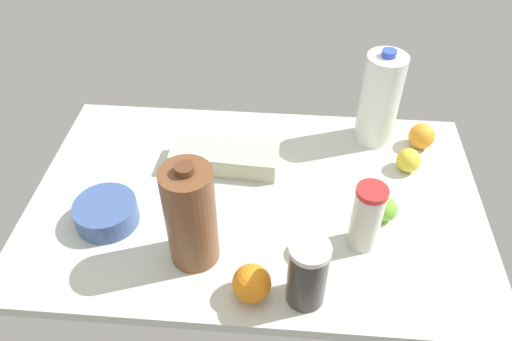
{
  "coord_description": "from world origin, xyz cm",
  "views": [
    {
      "loc": [
        7.48,
        -92.2,
        99.76
      ],
      "look_at": [
        0.0,
        0.0,
        13.0
      ],
      "focal_mm": 35.0,
      "sensor_mm": 36.0,
      "label": 1
    }
  ],
  "objects_px": {
    "egg_carton": "(225,157)",
    "mixing_bowl": "(106,213)",
    "lime_near_front": "(385,209)",
    "orange_loose": "(421,136)",
    "milk_jug": "(380,99)",
    "orange_beside_bowl": "(252,283)",
    "tumbler_cup": "(367,217)",
    "lemon_by_jug": "(409,160)",
    "shaker_bottle": "(307,273)",
    "chocolate_milk_jug": "(191,216)"
  },
  "relations": [
    {
      "from": "lime_near_front",
      "to": "orange_beside_bowl",
      "type": "xyz_separation_m",
      "value": [
        -0.32,
        -0.26,
        0.01
      ]
    },
    {
      "from": "egg_carton",
      "to": "lemon_by_jug",
      "type": "relative_size",
      "value": 4.42
    },
    {
      "from": "lime_near_front",
      "to": "orange_beside_bowl",
      "type": "height_order",
      "value": "orange_beside_bowl"
    },
    {
      "from": "mixing_bowl",
      "to": "tumbler_cup",
      "type": "bearing_deg",
      "value": -1.6
    },
    {
      "from": "orange_beside_bowl",
      "to": "lemon_by_jug",
      "type": "relative_size",
      "value": 1.29
    },
    {
      "from": "milk_jug",
      "to": "lemon_by_jug",
      "type": "distance_m",
      "value": 0.19
    },
    {
      "from": "shaker_bottle",
      "to": "orange_beside_bowl",
      "type": "xyz_separation_m",
      "value": [
        -0.12,
        -0.0,
        -0.05
      ]
    },
    {
      "from": "mixing_bowl",
      "to": "lime_near_front",
      "type": "relative_size",
      "value": 2.51
    },
    {
      "from": "orange_loose",
      "to": "lime_near_front",
      "type": "bearing_deg",
      "value": -114.7
    },
    {
      "from": "shaker_bottle",
      "to": "chocolate_milk_jug",
      "type": "xyz_separation_m",
      "value": [
        -0.26,
        0.1,
        0.05
      ]
    },
    {
      "from": "egg_carton",
      "to": "mixing_bowl",
      "type": "bearing_deg",
      "value": -135.72
    },
    {
      "from": "shaker_bottle",
      "to": "orange_beside_bowl",
      "type": "relative_size",
      "value": 2.04
    },
    {
      "from": "mixing_bowl",
      "to": "orange_loose",
      "type": "relative_size",
      "value": 2.09
    },
    {
      "from": "shaker_bottle",
      "to": "milk_jug",
      "type": "distance_m",
      "value": 0.62
    },
    {
      "from": "milk_jug",
      "to": "orange_loose",
      "type": "height_order",
      "value": "milk_jug"
    },
    {
      "from": "milk_jug",
      "to": "lime_near_front",
      "type": "relative_size",
      "value": 4.72
    },
    {
      "from": "tumbler_cup",
      "to": "orange_loose",
      "type": "relative_size",
      "value": 2.44
    },
    {
      "from": "mixing_bowl",
      "to": "orange_loose",
      "type": "distance_m",
      "value": 0.91
    },
    {
      "from": "mixing_bowl",
      "to": "egg_carton",
      "type": "xyz_separation_m",
      "value": [
        0.27,
        0.23,
        -0.0
      ]
    },
    {
      "from": "lime_near_front",
      "to": "mixing_bowl",
      "type": "bearing_deg",
      "value": -174.44
    },
    {
      "from": "egg_carton",
      "to": "shaker_bottle",
      "type": "bearing_deg",
      "value": -57.36
    },
    {
      "from": "egg_carton",
      "to": "orange_loose",
      "type": "relative_size",
      "value": 3.94
    },
    {
      "from": "orange_loose",
      "to": "lemon_by_jug",
      "type": "relative_size",
      "value": 1.12
    },
    {
      "from": "tumbler_cup",
      "to": "orange_beside_bowl",
      "type": "height_order",
      "value": "tumbler_cup"
    },
    {
      "from": "egg_carton",
      "to": "lemon_by_jug",
      "type": "xyz_separation_m",
      "value": [
        0.52,
        0.03,
        0.0
      ]
    },
    {
      "from": "mixing_bowl",
      "to": "lime_near_front",
      "type": "bearing_deg",
      "value": 5.56
    },
    {
      "from": "tumbler_cup",
      "to": "milk_jug",
      "type": "xyz_separation_m",
      "value": [
        0.06,
        0.41,
        0.05
      ]
    },
    {
      "from": "mixing_bowl",
      "to": "lemon_by_jug",
      "type": "distance_m",
      "value": 0.83
    },
    {
      "from": "chocolate_milk_jug",
      "to": "lime_near_front",
      "type": "relative_size",
      "value": 4.58
    },
    {
      "from": "shaker_bottle",
      "to": "egg_carton",
      "type": "distance_m",
      "value": 0.48
    },
    {
      "from": "orange_beside_bowl",
      "to": "lime_near_front",
      "type": "bearing_deg",
      "value": 38.9
    },
    {
      "from": "lime_near_front",
      "to": "orange_beside_bowl",
      "type": "distance_m",
      "value": 0.41
    },
    {
      "from": "lime_near_front",
      "to": "shaker_bottle",
      "type": "bearing_deg",
      "value": -128.32
    },
    {
      "from": "milk_jug",
      "to": "orange_beside_bowl",
      "type": "bearing_deg",
      "value": -118.6
    },
    {
      "from": "orange_beside_bowl",
      "to": "lemon_by_jug",
      "type": "height_order",
      "value": "orange_beside_bowl"
    },
    {
      "from": "egg_carton",
      "to": "lemon_by_jug",
      "type": "distance_m",
      "value": 0.52
    },
    {
      "from": "egg_carton",
      "to": "lime_near_front",
      "type": "distance_m",
      "value": 0.46
    },
    {
      "from": "lemon_by_jug",
      "to": "lime_near_front",
      "type": "bearing_deg",
      "value": -113.99
    },
    {
      "from": "tumbler_cup",
      "to": "orange_loose",
      "type": "height_order",
      "value": "tumbler_cup"
    },
    {
      "from": "lemon_by_jug",
      "to": "chocolate_milk_jug",
      "type": "bearing_deg",
      "value": -147.67
    },
    {
      "from": "mixing_bowl",
      "to": "shaker_bottle",
      "type": "relative_size",
      "value": 0.89
    },
    {
      "from": "shaker_bottle",
      "to": "chocolate_milk_jug",
      "type": "distance_m",
      "value": 0.28
    },
    {
      "from": "lime_near_front",
      "to": "lemon_by_jug",
      "type": "height_order",
      "value": "lemon_by_jug"
    },
    {
      "from": "mixing_bowl",
      "to": "lemon_by_jug",
      "type": "height_order",
      "value": "lemon_by_jug"
    },
    {
      "from": "tumbler_cup",
      "to": "lemon_by_jug",
      "type": "relative_size",
      "value": 2.73
    },
    {
      "from": "tumbler_cup",
      "to": "lime_near_front",
      "type": "xyz_separation_m",
      "value": [
        0.06,
        0.09,
        -0.06
      ]
    },
    {
      "from": "egg_carton",
      "to": "lemon_by_jug",
      "type": "bearing_deg",
      "value": 6.47
    },
    {
      "from": "tumbler_cup",
      "to": "shaker_bottle",
      "type": "xyz_separation_m",
      "value": [
        -0.14,
        -0.17,
        -0.0
      ]
    },
    {
      "from": "shaker_bottle",
      "to": "tumbler_cup",
      "type": "bearing_deg",
      "value": 50.46
    },
    {
      "from": "milk_jug",
      "to": "tumbler_cup",
      "type": "bearing_deg",
      "value": -98.68
    }
  ]
}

